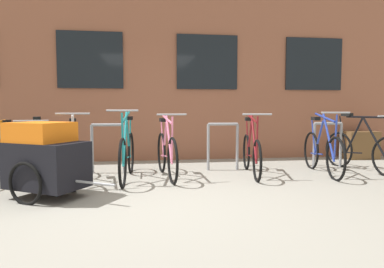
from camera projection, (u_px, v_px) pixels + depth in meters
name	position (u px, v px, depth m)	size (l,w,h in m)	color
ground_plane	(157.00, 201.00, 4.09)	(42.00, 42.00, 0.00)	gray
storefront_building	(148.00, 56.00, 10.27)	(28.00, 6.56, 5.34)	brown
bike_rack	(167.00, 142.00, 5.96)	(6.58, 0.05, 0.85)	gray
bicycle_blue	(322.00, 151.00, 5.76)	(0.44, 1.74, 1.07)	black
bicycle_silver	(74.00, 157.00, 5.09)	(0.51, 1.74, 1.06)	black
bicycle_black	(362.00, 150.00, 5.99)	(0.53, 1.74, 1.04)	black
bicycle_green	(36.00, 157.00, 5.15)	(0.51, 1.71, 0.99)	black
bicycle_maroon	(251.00, 152.00, 5.70)	(0.45, 1.74, 1.04)	black
bicycle_pink	(167.00, 153.00, 5.48)	(0.44, 1.69, 1.04)	black
bicycle_teal	(127.00, 154.00, 5.32)	(0.44, 1.81, 1.10)	black
bike_trailer	(46.00, 158.00, 4.20)	(1.40, 1.02, 0.95)	black
planter_box	(360.00, 145.00, 7.51)	(0.70, 0.44, 0.60)	brown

